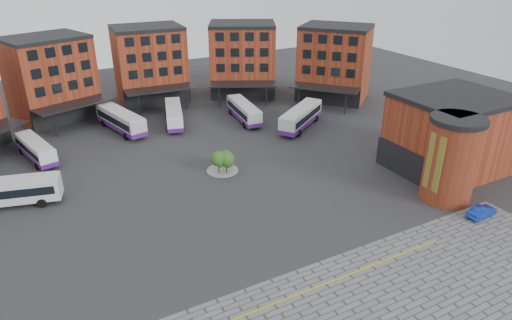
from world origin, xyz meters
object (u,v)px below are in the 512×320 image
bus_b (36,149)px  bus_f (301,117)px  bus_c (121,120)px  bus_d (174,115)px  bus_e (244,111)px  tree_island (224,160)px  blue_car (482,212)px  bus_a (6,191)px

bus_b → bus_f: size_ratio=0.91×
bus_c → bus_d: bus_c is taller
bus_e → bus_f: size_ratio=0.98×
tree_island → bus_c: bearing=111.2°
blue_car → tree_island: bearing=36.5°
bus_b → blue_car: 60.14m
blue_car → bus_a: bearing=54.6°
bus_a → bus_d: size_ratio=1.05×
bus_d → bus_f: bus_f is taller
bus_d → blue_car: (21.13, -45.85, -1.10)m
bus_e → bus_f: (6.97, -7.86, 0.17)m
bus_e → bus_f: 10.50m
bus_d → bus_f: size_ratio=0.98×
bus_a → bus_d: bus_a is taller
bus_b → blue_car: bearing=-57.3°
tree_island → bus_a: 26.79m
tree_island → blue_car: size_ratio=1.10×
bus_e → tree_island: bearing=-117.5°
bus_b → bus_d: 23.03m
bus_c → bus_f: size_ratio=1.07×
tree_island → bus_e: bearing=55.5°
bus_d → bus_f: 22.06m
bus_b → blue_car: size_ratio=2.75×
bus_e → blue_car: size_ratio=2.95×
bus_b → tree_island: bearing=-50.8°
bus_c → bus_e: 21.18m
bus_a → bus_b: (4.15, 12.71, -0.39)m
bus_b → bus_c: size_ratio=0.85×
bus_d → bus_f: (18.62, -11.84, 0.17)m
bus_a → bus_f: bus_f is taller
bus_b → bus_d: bus_d is taller
bus_a → blue_car: size_ratio=3.10×
bus_b → bus_c: 14.78m
bus_f → blue_car: size_ratio=3.02×
bus_a → bus_b: bus_a is taller
bus_b → bus_a: bearing=-122.0°
bus_e → bus_d: bearing=168.1°
bus_b → bus_d: size_ratio=0.93×
bus_c → bus_d: size_ratio=1.09×
tree_island → bus_d: tree_island is taller
bus_e → blue_car: (9.48, -41.87, -1.10)m
tree_island → bus_f: bus_f is taller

